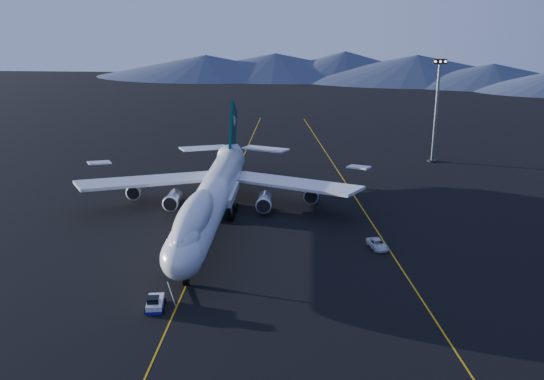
# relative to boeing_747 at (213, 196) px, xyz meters

# --- Properties ---
(ground) EXTENTS (500.00, 500.00, 0.00)m
(ground) POSITION_rel_boeing_747_xyz_m (-0.00, -0.03, -5.81)
(ground) COLOR black
(ground) RESTS_ON ground
(taxiway_line_main) EXTENTS (0.25, 220.00, 0.01)m
(taxiway_line_main) POSITION_rel_boeing_747_xyz_m (-0.00, -0.03, -5.80)
(taxiway_line_main) COLOR #CD970C
(taxiway_line_main) RESTS_ON ground
(taxiway_line_side) EXTENTS (28.08, 198.09, 0.01)m
(taxiway_line_side) POSITION_rel_boeing_747_xyz_m (30.00, 9.97, -5.80)
(taxiway_line_side) COLOR #CD970C
(taxiway_line_side) RESTS_ON ground
(boeing_747) EXTENTS (59.62, 72.43, 19.37)m
(boeing_747) POSITION_rel_boeing_747_xyz_m (0.00, 0.00, 0.00)
(boeing_747) COLOR silver
(boeing_747) RESTS_ON ground
(pushback_tug) EXTENTS (3.20, 4.93, 2.02)m
(pushback_tug) POSITION_rel_boeing_747_xyz_m (-2.91, -34.02, -5.18)
(pushback_tug) COLOR silver
(pushback_tug) RESTS_ON ground
(service_van) EXTENTS (4.15, 6.05, 1.54)m
(service_van) POSITION_rel_boeing_747_xyz_m (30.87, -10.02, -5.05)
(service_van) COLOR silver
(service_van) RESTS_ON ground
(floodlight_mast) EXTENTS (3.37, 2.53, 27.28)m
(floodlight_mast) POSITION_rel_boeing_747_xyz_m (51.56, 51.09, 8.01)
(floodlight_mast) COLOR black
(floodlight_mast) RESTS_ON ground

